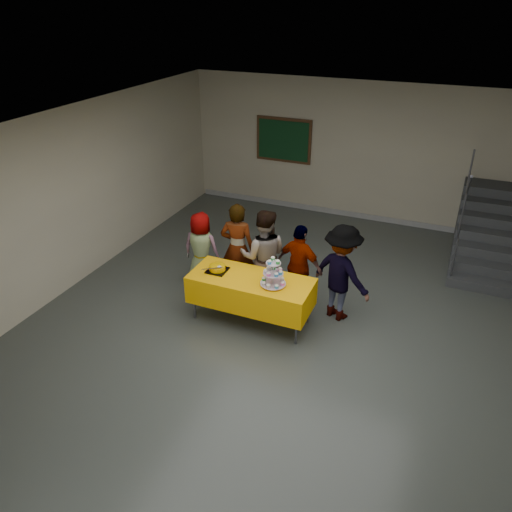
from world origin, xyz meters
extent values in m
plane|color=#4C514C|center=(0.00, 0.00, 0.00)|extent=(10.00, 10.00, 0.00)
cube|color=#BEB599|center=(0.00, 5.00, 1.50)|extent=(8.00, 0.04, 3.00)
cube|color=#BEB599|center=(-4.00, 0.00, 1.50)|extent=(0.04, 10.00, 3.00)
cube|color=silver|center=(0.00, 0.00, 3.00)|extent=(8.00, 10.00, 0.04)
cube|color=#999999|center=(0.00, 4.98, 0.06)|extent=(7.90, 0.03, 0.12)
cylinder|color=#595960|center=(-1.53, 0.06, 0.36)|extent=(0.04, 0.04, 0.73)
cylinder|color=#595960|center=(0.15, 0.06, 0.36)|extent=(0.04, 0.04, 0.73)
cylinder|color=#595960|center=(-1.53, 0.64, 0.36)|extent=(0.04, 0.04, 0.73)
cylinder|color=#595960|center=(0.15, 0.64, 0.36)|extent=(0.04, 0.04, 0.73)
cube|color=#595960|center=(-0.69, 0.35, 0.74)|extent=(1.80, 0.70, 0.02)
cube|color=#FFAD05|center=(-0.69, 0.35, 0.55)|extent=(1.88, 0.78, 0.44)
cylinder|color=silver|center=(-0.31, 0.30, 0.78)|extent=(0.18, 0.18, 0.01)
cylinder|color=silver|center=(-0.31, 0.30, 0.98)|extent=(0.02, 0.02, 0.42)
cylinder|color=silver|center=(-0.31, 0.30, 0.80)|extent=(0.38, 0.38, 0.01)
cylinder|color=silver|center=(-0.31, 0.30, 0.97)|extent=(0.30, 0.30, 0.01)
cylinder|color=silver|center=(-0.31, 0.30, 1.14)|extent=(0.22, 0.22, 0.01)
cube|color=black|center=(-1.26, 0.36, 0.78)|extent=(0.30, 0.30, 0.02)
cylinder|color=#E5A600|center=(-1.26, 0.36, 0.82)|extent=(0.25, 0.25, 0.07)
ellipsoid|color=#E5A600|center=(-1.26, 0.36, 0.86)|extent=(0.25, 0.25, 0.05)
ellipsoid|color=white|center=(-1.21, 0.32, 0.88)|extent=(0.08, 0.08, 0.02)
cube|color=silver|center=(-1.28, 0.23, 0.88)|extent=(0.30, 0.16, 0.04)
imported|color=slate|center=(-1.94, 1.08, 0.66)|extent=(0.68, 0.48, 1.33)
imported|color=slate|center=(-1.27, 1.13, 0.79)|extent=(0.63, 0.47, 1.59)
imported|color=slate|center=(-0.75, 1.01, 0.80)|extent=(0.92, 0.81, 1.61)
imported|color=slate|center=(-0.17, 1.11, 0.70)|extent=(0.88, 0.54, 1.40)
imported|color=slate|center=(0.53, 1.01, 0.79)|extent=(1.16, 0.95, 1.57)
cube|color=#424447|center=(2.70, 2.75, 0.09)|extent=(1.30, 0.30, 0.18)
cube|color=#424447|center=(2.70, 3.05, 0.18)|extent=(1.30, 0.30, 0.36)
cube|color=#424447|center=(2.70, 3.35, 0.27)|extent=(1.30, 0.30, 0.54)
cube|color=#424447|center=(2.70, 3.65, 0.36)|extent=(1.30, 0.30, 0.72)
cube|color=#424447|center=(2.70, 3.95, 0.45)|extent=(1.30, 0.30, 0.90)
cube|color=#424447|center=(2.70, 4.25, 0.54)|extent=(1.30, 0.30, 1.08)
cube|color=#424447|center=(2.70, 4.55, 0.63)|extent=(1.30, 0.30, 1.26)
cube|color=#424447|center=(2.70, 4.85, 0.63)|extent=(1.30, 0.30, 1.26)
cylinder|color=#595960|center=(2.10, 2.70, 0.45)|extent=(0.04, 0.04, 0.90)
cylinder|color=#595960|center=(2.10, 3.50, 0.99)|extent=(0.04, 0.04, 0.90)
cylinder|color=#595960|center=(2.10, 4.40, 1.53)|extent=(0.04, 0.04, 0.90)
cylinder|color=#595960|center=(2.10, 3.55, 1.44)|extent=(0.04, 1.85, 1.20)
cube|color=#472B16|center=(-1.88, 4.97, 1.60)|extent=(1.30, 0.04, 1.00)
cube|color=#123B1C|center=(-1.88, 4.94, 1.60)|extent=(1.18, 0.02, 0.88)
camera|label=1|loc=(1.89, -5.57, 4.61)|focal=35.00mm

